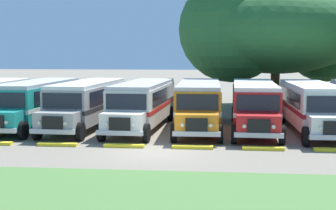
{
  "coord_description": "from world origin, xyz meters",
  "views": [
    {
      "loc": [
        2.86,
        -22.2,
        4.64
      ],
      "look_at": [
        0.0,
        5.86,
        1.6
      ],
      "focal_mm": 52.1,
      "sensor_mm": 36.0,
      "label": 1
    }
  ],
  "objects_px": {
    "parked_bus_slot_4": "(199,103)",
    "parked_bus_slot_6": "(312,105)",
    "parked_bus_slot_3": "(143,102)",
    "parked_bus_slot_5": "(254,104)",
    "parked_bus_slot_2": "(87,102)",
    "broad_shade_tree": "(273,29)",
    "parked_bus_slot_1": "(37,101)"
  },
  "relations": [
    {
      "from": "parked_bus_slot_5",
      "to": "parked_bus_slot_1",
      "type": "bearing_deg",
      "value": -88.72
    },
    {
      "from": "parked_bus_slot_5",
      "to": "broad_shade_tree",
      "type": "height_order",
      "value": "broad_shade_tree"
    },
    {
      "from": "parked_bus_slot_4",
      "to": "parked_bus_slot_6",
      "type": "relative_size",
      "value": 1.0
    },
    {
      "from": "broad_shade_tree",
      "to": "parked_bus_slot_3",
      "type": "bearing_deg",
      "value": -126.95
    },
    {
      "from": "parked_bus_slot_3",
      "to": "parked_bus_slot_6",
      "type": "bearing_deg",
      "value": 91.71
    },
    {
      "from": "parked_bus_slot_3",
      "to": "broad_shade_tree",
      "type": "xyz_separation_m",
      "value": [
        9.17,
        12.19,
        5.06
      ]
    },
    {
      "from": "parked_bus_slot_2",
      "to": "parked_bus_slot_6",
      "type": "bearing_deg",
      "value": 91.62
    },
    {
      "from": "parked_bus_slot_2",
      "to": "parked_bus_slot_3",
      "type": "bearing_deg",
      "value": 91.61
    },
    {
      "from": "broad_shade_tree",
      "to": "parked_bus_slot_6",
      "type": "bearing_deg",
      "value": -85.62
    },
    {
      "from": "parked_bus_slot_3",
      "to": "parked_bus_slot_4",
      "type": "height_order",
      "value": "same"
    },
    {
      "from": "parked_bus_slot_2",
      "to": "parked_bus_slot_5",
      "type": "distance_m",
      "value": 10.3
    },
    {
      "from": "parked_bus_slot_3",
      "to": "parked_bus_slot_2",
      "type": "bearing_deg",
      "value": -88.32
    },
    {
      "from": "parked_bus_slot_5",
      "to": "broad_shade_tree",
      "type": "bearing_deg",
      "value": 170.72
    },
    {
      "from": "parked_bus_slot_3",
      "to": "broad_shade_tree",
      "type": "relative_size",
      "value": 0.68
    },
    {
      "from": "parked_bus_slot_2",
      "to": "parked_bus_slot_6",
      "type": "relative_size",
      "value": 1.01
    },
    {
      "from": "parked_bus_slot_4",
      "to": "parked_bus_slot_6",
      "type": "distance_m",
      "value": 6.66
    },
    {
      "from": "parked_bus_slot_1",
      "to": "parked_bus_slot_2",
      "type": "xyz_separation_m",
      "value": [
        3.3,
        -0.08,
        0.0
      ]
    },
    {
      "from": "parked_bus_slot_4",
      "to": "parked_bus_slot_6",
      "type": "xyz_separation_m",
      "value": [
        6.65,
        -0.36,
        0.0
      ]
    },
    {
      "from": "parked_bus_slot_4",
      "to": "broad_shade_tree",
      "type": "height_order",
      "value": "broad_shade_tree"
    },
    {
      "from": "parked_bus_slot_6",
      "to": "parked_bus_slot_1",
      "type": "bearing_deg",
      "value": -91.79
    },
    {
      "from": "parked_bus_slot_2",
      "to": "parked_bus_slot_6",
      "type": "height_order",
      "value": "same"
    },
    {
      "from": "parked_bus_slot_1",
      "to": "parked_bus_slot_2",
      "type": "height_order",
      "value": "same"
    },
    {
      "from": "parked_bus_slot_1",
      "to": "parked_bus_slot_4",
      "type": "relative_size",
      "value": 1.0
    },
    {
      "from": "parked_bus_slot_2",
      "to": "parked_bus_slot_1",
      "type": "bearing_deg",
      "value": -88.35
    },
    {
      "from": "parked_bus_slot_2",
      "to": "broad_shade_tree",
      "type": "distance_m",
      "value": 18.25
    },
    {
      "from": "parked_bus_slot_2",
      "to": "parked_bus_slot_3",
      "type": "height_order",
      "value": "same"
    },
    {
      "from": "parked_bus_slot_3",
      "to": "parked_bus_slot_5",
      "type": "distance_m",
      "value": 6.78
    },
    {
      "from": "parked_bus_slot_2",
      "to": "parked_bus_slot_3",
      "type": "distance_m",
      "value": 3.52
    },
    {
      "from": "parked_bus_slot_4",
      "to": "parked_bus_slot_5",
      "type": "xyz_separation_m",
      "value": [
        3.32,
        -0.09,
        0.0
      ]
    },
    {
      "from": "parked_bus_slot_1",
      "to": "parked_bus_slot_3",
      "type": "distance_m",
      "value": 6.83
    },
    {
      "from": "parked_bus_slot_3",
      "to": "parked_bus_slot_6",
      "type": "distance_m",
      "value": 10.12
    },
    {
      "from": "parked_bus_slot_6",
      "to": "parked_bus_slot_4",
      "type": "bearing_deg",
      "value": -93.57
    }
  ]
}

